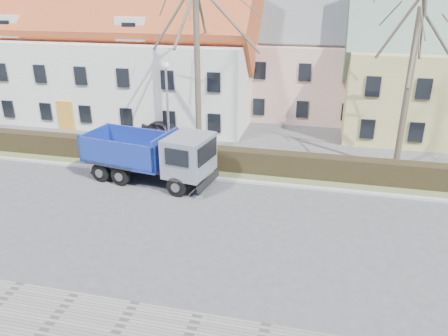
% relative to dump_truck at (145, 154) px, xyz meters
% --- Properties ---
extents(ground, '(120.00, 120.00, 0.00)m').
position_rel_dump_truck_xyz_m(ground, '(3.66, -3.69, -1.50)').
color(ground, '#48474A').
extents(curb_far, '(80.00, 0.30, 0.12)m').
position_rel_dump_truck_xyz_m(curb_far, '(3.66, 0.91, -1.44)').
color(curb_far, '#A6A5A3').
rests_on(curb_far, ground).
extents(grass_strip, '(80.00, 3.00, 0.10)m').
position_rel_dump_truck_xyz_m(grass_strip, '(3.66, 2.51, -1.45)').
color(grass_strip, '#575F35').
rests_on(grass_strip, ground).
extents(hedge, '(60.00, 0.90, 1.30)m').
position_rel_dump_truck_xyz_m(hedge, '(3.66, 2.31, -0.85)').
color(hedge, black).
rests_on(hedge, ground).
extents(building_white, '(26.80, 10.80, 9.50)m').
position_rel_dump_truck_xyz_m(building_white, '(-9.34, 12.31, 3.25)').
color(building_white, silver).
rests_on(building_white, ground).
extents(building_pink, '(10.80, 8.80, 8.00)m').
position_rel_dump_truck_xyz_m(building_pink, '(7.66, 16.31, 2.50)').
color(building_pink, '#D6A797').
rests_on(building_pink, ground).
extents(tree_1, '(9.20, 9.20, 12.65)m').
position_rel_dump_truck_xyz_m(tree_1, '(1.66, 4.81, 4.83)').
color(tree_1, '#4E4336').
rests_on(tree_1, ground).
extents(tree_2, '(8.00, 8.00, 11.00)m').
position_rel_dump_truck_xyz_m(tree_2, '(13.66, 4.81, 4.00)').
color(tree_2, '#4E4336').
rests_on(tree_2, ground).
extents(dump_truck, '(7.86, 4.01, 3.00)m').
position_rel_dump_truck_xyz_m(dump_truck, '(0.00, 0.00, 0.00)').
color(dump_truck, navy).
rests_on(dump_truck, ground).
extents(streetlight, '(0.47, 0.47, 6.05)m').
position_rel_dump_truck_xyz_m(streetlight, '(0.21, 3.31, 1.53)').
color(streetlight, '#9F9F9F').
rests_on(streetlight, ground).
extents(cart_frame, '(0.84, 0.59, 0.70)m').
position_rel_dump_truck_xyz_m(cart_frame, '(-3.41, 0.04, -1.15)').
color(cart_frame, silver).
rests_on(cart_frame, ground).
extents(parked_car_a, '(4.01, 2.74, 1.27)m').
position_rel_dump_truck_xyz_m(parked_car_a, '(-1.41, 6.92, -0.87)').
color(parked_car_a, black).
rests_on(parked_car_a, ground).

